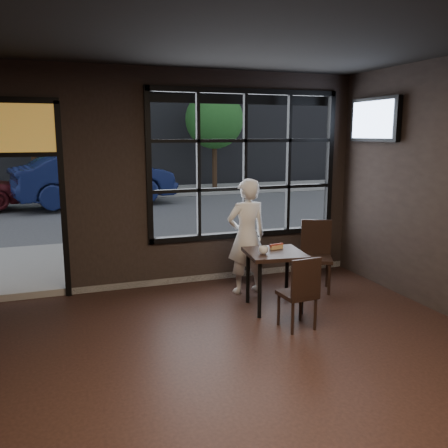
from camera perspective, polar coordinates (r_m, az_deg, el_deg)
name	(u,v)px	position (r m, az deg, el deg)	size (l,w,h in m)	color
floor	(265,406)	(4.33, 4.99, -21.02)	(6.00, 7.00, 0.02)	black
ceiling	(273,2)	(3.80, 5.86, 25.07)	(6.00, 7.00, 0.02)	black
window_frame	(245,165)	(7.39, 2.54, 7.14)	(3.06, 0.12, 2.28)	black
stained_transom	(9,128)	(6.86, -24.41, 10.52)	(1.20, 0.06, 0.70)	orange
street_asphalt	(87,176)	(27.48, -16.13, 5.60)	(60.00, 41.00, 0.04)	#545456
building_across	(80,29)	(26.90, -16.89, 21.57)	(28.00, 12.00, 15.00)	#5B5956
cafe_table	(274,280)	(6.28, 6.03, -6.71)	(0.72, 0.72, 0.78)	black
chair_near	(297,292)	(5.69, 8.81, -8.06)	(0.38, 0.38, 0.88)	black
chair_window	(316,257)	(7.05, 11.04, -3.87)	(0.44, 0.44, 1.02)	black
man	(247,236)	(6.78, 2.73, -1.49)	(0.60, 0.40, 1.66)	silver
hotdog	(276,247)	(6.32, 6.31, -2.71)	(0.20, 0.08, 0.06)	tan
cup	(263,250)	(6.03, 4.77, -3.17)	(0.12, 0.12, 0.10)	silver
tv	(375,120)	(7.50, 17.67, 11.87)	(0.12, 1.09, 0.64)	black
navy_car	(95,178)	(15.50, -15.22, 5.41)	(1.73, 4.95, 1.63)	#0F173F
tree_left	(31,121)	(18.53, -22.19, 11.38)	(2.25, 2.25, 3.85)	#332114
tree_right	(214,120)	(19.55, -1.16, 12.43)	(2.35, 2.35, 4.01)	#332114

